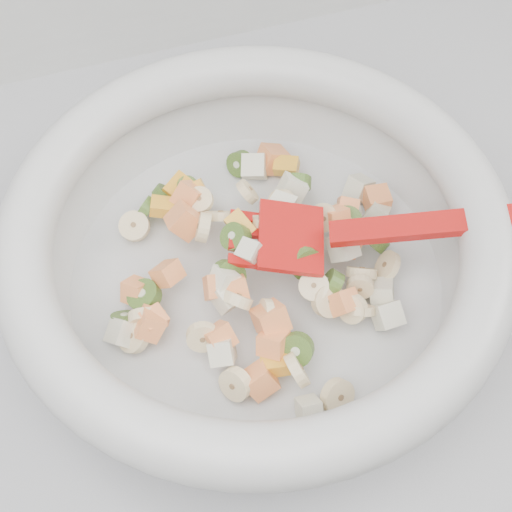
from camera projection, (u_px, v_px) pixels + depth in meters
name	position (u px, v px, depth m)	size (l,w,h in m)	color
counter	(343.00, 392.00, 1.05)	(2.00, 0.60, 0.90)	gray
mixing_bowl	(257.00, 247.00, 0.57)	(0.45, 0.40, 0.12)	silver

